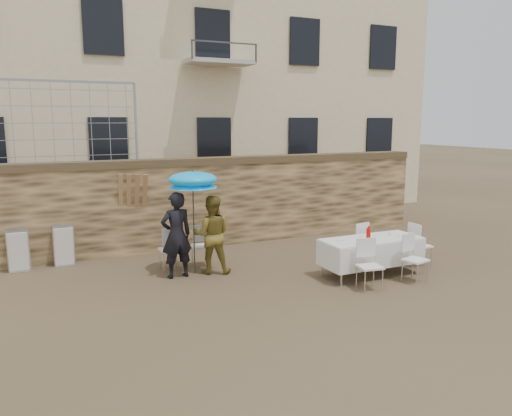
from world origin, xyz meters
name	(u,v)px	position (x,y,z in m)	size (l,w,h in m)	color
ground	(289,314)	(0.00, 0.00, 0.00)	(80.00, 80.00, 0.00)	brown
stone_wall	(195,203)	(0.00, 5.00, 1.10)	(13.00, 0.50, 2.20)	olive
chain_link_fence	(63,123)	(-3.00, 5.00, 3.10)	(3.20, 0.06, 1.80)	gray
man_suit	(176,235)	(-1.14, 2.69, 0.88)	(0.64, 0.42, 1.76)	black
woman_dress	(212,235)	(-0.39, 2.69, 0.82)	(0.80, 0.62, 1.64)	olive
umbrella	(193,183)	(-0.74, 2.79, 1.92)	(1.03, 1.03, 2.03)	#3F3F44
couple_chair_left	(170,248)	(-1.14, 3.24, 0.48)	(0.48, 0.48, 0.96)	white
couple_chair_right	(201,245)	(-0.44, 3.24, 0.48)	(0.48, 0.48, 0.96)	white
banquet_table	(371,240)	(2.54, 1.17, 0.73)	(2.10, 0.85, 0.78)	silver
soda_bottle	(368,235)	(2.34, 1.02, 0.91)	(0.09, 0.09, 0.26)	red
table_chair_front_left	(370,265)	(1.94, 0.42, 0.48)	(0.48, 0.48, 0.96)	white
table_chair_front_right	(415,259)	(3.04, 0.42, 0.48)	(0.48, 0.48, 0.96)	white
table_chair_back	(356,243)	(2.74, 1.97, 0.48)	(0.48, 0.48, 0.96)	white
table_chair_side	(420,244)	(3.94, 1.27, 0.48)	(0.48, 0.48, 0.96)	white
chair_stack_left	(19,247)	(-4.07, 4.74, 0.46)	(0.46, 0.55, 0.92)	white
chair_stack_right	(63,243)	(-3.17, 4.74, 0.46)	(0.46, 0.47, 0.92)	white
wood_planks	(134,213)	(-1.57, 4.81, 1.00)	(0.70, 0.20, 2.00)	#A37749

